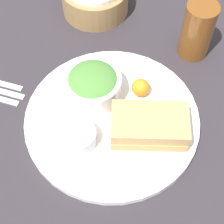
% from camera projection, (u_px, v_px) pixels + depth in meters
% --- Properties ---
extents(ground_plane, '(4.00, 4.00, 0.00)m').
position_uv_depth(ground_plane, '(112.00, 122.00, 0.73)').
color(ground_plane, '#2D282D').
extents(plate, '(0.34, 0.34, 0.02)m').
position_uv_depth(plate, '(112.00, 120.00, 0.72)').
color(plate, white).
rests_on(plate, ground_plane).
extents(sandwich, '(0.15, 0.11, 0.05)m').
position_uv_depth(sandwich, '(149.00, 126.00, 0.68)').
color(sandwich, tan).
rests_on(sandwich, plate).
extents(salad_bowl, '(0.11, 0.11, 0.07)m').
position_uv_depth(salad_bowl, '(93.00, 85.00, 0.72)').
color(salad_bowl, white).
rests_on(salad_bowl, plate).
extents(dressing_cup, '(0.06, 0.06, 0.03)m').
position_uv_depth(dressing_cup, '(79.00, 137.00, 0.68)').
color(dressing_cup, '#B7B7BC').
rests_on(dressing_cup, plate).
extents(orange_wedge, '(0.04, 0.04, 0.04)m').
position_uv_depth(orange_wedge, '(141.00, 88.00, 0.73)').
color(orange_wedge, orange).
rests_on(orange_wedge, plate).
extents(drink_glass, '(0.07, 0.07, 0.13)m').
position_uv_depth(drink_glass, '(197.00, 30.00, 0.77)').
color(drink_glass, brown).
rests_on(drink_glass, ground_plane).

